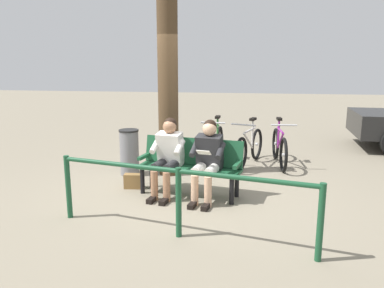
{
  "coord_description": "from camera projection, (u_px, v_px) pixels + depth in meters",
  "views": [
    {
      "loc": [
        -0.96,
        5.69,
        2.04
      ],
      "look_at": [
        -0.04,
        -0.18,
        0.75
      ],
      "focal_mm": 35.54,
      "sensor_mm": 36.0,
      "label": 1
    }
  ],
  "objects": [
    {
      "name": "bicycle_orange",
      "position": [
        279.0,
        147.0,
        7.61
      ],
      "size": [
        0.48,
        1.68,
        0.94
      ],
      "rotation": [
        0.0,
        0.0,
        1.65
      ],
      "color": "black",
      "rests_on": "ground"
    },
    {
      "name": "litter_bin",
      "position": [
        129.0,
        152.0,
        6.95
      ],
      "size": [
        0.36,
        0.36,
        0.84
      ],
      "color": "slate",
      "rests_on": "ground"
    },
    {
      "name": "person_reading",
      "position": [
        208.0,
        156.0,
        5.63
      ],
      "size": [
        0.54,
        0.81,
        1.2
      ],
      "rotation": [
        0.0,
        0.0,
        -0.18
      ],
      "color": "#262628",
      "rests_on": "ground"
    },
    {
      "name": "tree_trunk",
      "position": [
        168.0,
        89.0,
        6.75
      ],
      "size": [
        0.36,
        0.36,
        3.15
      ],
      "primitive_type": "cylinder",
      "color": "#4C3823",
      "rests_on": "ground"
    },
    {
      "name": "bicycle_red",
      "position": [
        249.0,
        147.0,
        7.6
      ],
      "size": [
        0.64,
        1.62,
        0.94
      ],
      "rotation": [
        0.0,
        0.0,
        1.26
      ],
      "color": "black",
      "rests_on": "ground"
    },
    {
      "name": "ground_plane",
      "position": [
        188.0,
        192.0,
        6.07
      ],
      "size": [
        40.0,
        40.0,
        0.0
      ],
      "primitive_type": "plane",
      "color": "gray"
    },
    {
      "name": "person_companion",
      "position": [
        168.0,
        153.0,
        5.83
      ],
      "size": [
        0.54,
        0.81,
        1.2
      ],
      "rotation": [
        0.0,
        0.0,
        -0.18
      ],
      "color": "white",
      "rests_on": "ground"
    },
    {
      "name": "bicycle_black",
      "position": [
        216.0,
        145.0,
        7.87
      ],
      "size": [
        0.48,
        1.68,
        0.94
      ],
      "rotation": [
        0.0,
        0.0,
        1.5
      ],
      "color": "black",
      "rests_on": "ground"
    },
    {
      "name": "handbag",
      "position": [
        133.0,
        181.0,
        6.24
      ],
      "size": [
        0.31,
        0.17,
        0.24
      ],
      "primitive_type": "cube",
      "rotation": [
        0.0,
        0.0,
        0.1
      ],
      "color": "olive",
      "rests_on": "ground"
    },
    {
      "name": "bench",
      "position": [
        191.0,
        162.0,
        5.91
      ],
      "size": [
        1.66,
        0.76,
        0.87
      ],
      "rotation": [
        0.0,
        0.0,
        -0.18
      ],
      "color": "#194C2D",
      "rests_on": "ground"
    },
    {
      "name": "railing_fence",
      "position": [
        178.0,
        189.0,
        4.4
      ],
      "size": [
        3.16,
        0.74,
        0.85
      ],
      "rotation": [
        0.0,
        0.0,
        -0.21
      ],
      "color": "#194C2D",
      "rests_on": "ground"
    }
  ]
}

